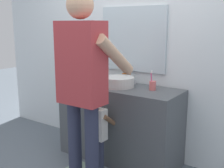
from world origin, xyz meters
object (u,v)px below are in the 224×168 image
(soap_bottle, at_px, (100,77))
(child_toddler, at_px, (98,128))
(adult_parent, at_px, (83,76))
(toothbrush_cup, at_px, (153,85))

(soap_bottle, bearing_deg, child_toddler, -55.66)
(child_toddler, xyz_separation_m, adult_parent, (0.06, -0.28, 0.60))
(toothbrush_cup, relative_size, child_toddler, 0.25)
(child_toddler, height_order, adult_parent, adult_parent)
(toothbrush_cup, relative_size, adult_parent, 0.11)
(child_toddler, relative_size, adult_parent, 0.45)
(soap_bottle, bearing_deg, adult_parent, -63.24)
(soap_bottle, relative_size, adult_parent, 0.09)
(soap_bottle, bearing_deg, toothbrush_cup, -1.61)
(toothbrush_cup, xyz_separation_m, adult_parent, (-0.32, -0.73, 0.18))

